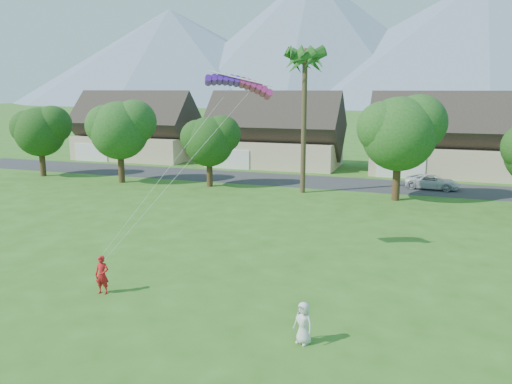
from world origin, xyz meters
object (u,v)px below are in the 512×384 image
at_px(parafoil_kite, 240,82).
at_px(kite_flyer, 102,275).
at_px(watcher, 303,323).
at_px(parked_car, 432,182).

bearing_deg(parafoil_kite, kite_flyer, -145.78).
height_order(watcher, parked_car, watcher).
relative_size(watcher, parked_car, 0.33).
bearing_deg(watcher, parked_car, 105.25).
distance_m(watcher, parked_car, 31.94).
bearing_deg(watcher, parafoil_kite, 147.57).
distance_m(watcher, parafoil_kite, 12.83).
height_order(parked_car, parafoil_kite, parafoil_kite).
bearing_deg(kite_flyer, parked_car, 56.55).
xyz_separation_m(watcher, parafoil_kite, (-5.39, 7.88, 8.58)).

